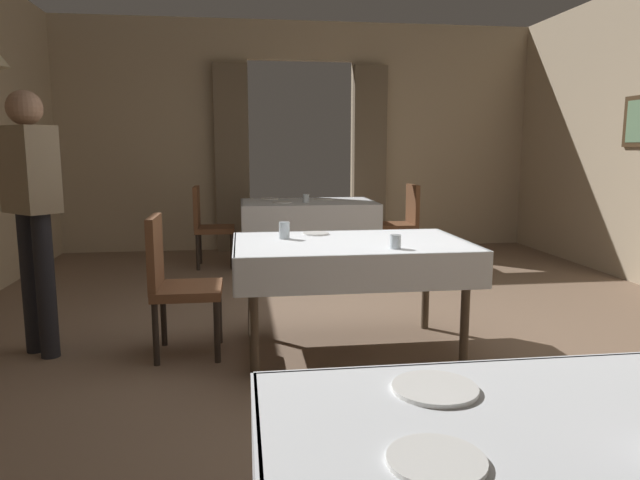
{
  "coord_description": "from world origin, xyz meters",
  "views": [
    {
      "loc": [
        -0.81,
        -3.69,
        1.36
      ],
      "look_at": [
        -0.27,
        0.27,
        0.72
      ],
      "focal_mm": 32.51,
      "sensor_mm": 36.0,
      "label": 1
    }
  ],
  "objects_px": {
    "chair_mid_left": "(175,279)",
    "chair_far_right": "(403,219)",
    "plate_far_b": "(282,202)",
    "plate_far_a": "(323,199)",
    "plate_far_c": "(269,199)",
    "chair_far_left": "(208,222)",
    "glass_far_d": "(306,198)",
    "glass_mid_a": "(284,230)",
    "plate_near_c": "(436,460)",
    "person_waiter_by_doorway": "(32,201)",
    "plate_near_b": "(435,388)",
    "plate_mid_c": "(316,233)",
    "glass_mid_b": "(395,242)",
    "dining_table_mid": "(351,253)",
    "dining_table_far": "(308,210)"
  },
  "relations": [
    {
      "from": "plate_near_c",
      "to": "plate_far_c",
      "type": "relative_size",
      "value": 0.98
    },
    {
      "from": "chair_far_right",
      "to": "plate_near_b",
      "type": "xyz_separation_m",
      "value": [
        -1.44,
        -5.36,
        0.24
      ]
    },
    {
      "from": "dining_table_mid",
      "to": "glass_mid_a",
      "type": "distance_m",
      "value": 0.48
    },
    {
      "from": "dining_table_mid",
      "to": "glass_far_d",
      "type": "bearing_deg",
      "value": 89.81
    },
    {
      "from": "chair_far_left",
      "to": "glass_far_d",
      "type": "xyz_separation_m",
      "value": [
        1.11,
        -0.22,
        0.28
      ]
    },
    {
      "from": "glass_mid_b",
      "to": "plate_near_c",
      "type": "bearing_deg",
      "value": -103.24
    },
    {
      "from": "chair_far_right",
      "to": "glass_mid_a",
      "type": "bearing_deg",
      "value": -120.13
    },
    {
      "from": "chair_far_left",
      "to": "plate_near_c",
      "type": "height_order",
      "value": "chair_far_left"
    },
    {
      "from": "plate_near_c",
      "to": "plate_far_b",
      "type": "distance_m",
      "value": 5.51
    },
    {
      "from": "glass_mid_b",
      "to": "plate_far_c",
      "type": "bearing_deg",
      "value": 99.48
    },
    {
      "from": "glass_mid_a",
      "to": "plate_far_a",
      "type": "distance_m",
      "value": 3.03
    },
    {
      "from": "plate_near_c",
      "to": "plate_mid_c",
      "type": "height_order",
      "value": "same"
    },
    {
      "from": "plate_mid_c",
      "to": "plate_far_b",
      "type": "bearing_deg",
      "value": 91.55
    },
    {
      "from": "plate_near_b",
      "to": "person_waiter_by_doorway",
      "type": "bearing_deg",
      "value": 125.14
    },
    {
      "from": "glass_mid_a",
      "to": "person_waiter_by_doorway",
      "type": "distance_m",
      "value": 1.63
    },
    {
      "from": "chair_far_right",
      "to": "plate_far_b",
      "type": "bearing_deg",
      "value": -172.77
    },
    {
      "from": "plate_near_b",
      "to": "plate_far_a",
      "type": "height_order",
      "value": "same"
    },
    {
      "from": "plate_near_c",
      "to": "glass_mid_a",
      "type": "height_order",
      "value": "glass_mid_a"
    },
    {
      "from": "person_waiter_by_doorway",
      "to": "plate_near_c",
      "type": "bearing_deg",
      "value": -59.66
    },
    {
      "from": "plate_near_b",
      "to": "plate_far_a",
      "type": "bearing_deg",
      "value": 84.86
    },
    {
      "from": "glass_mid_a",
      "to": "plate_far_c",
      "type": "xyz_separation_m",
      "value": [
        0.05,
        3.09,
        -0.05
      ]
    },
    {
      "from": "glass_mid_a",
      "to": "dining_table_mid",
      "type": "bearing_deg",
      "value": -20.75
    },
    {
      "from": "chair_mid_left",
      "to": "chair_far_right",
      "type": "bearing_deg",
      "value": 50.91
    },
    {
      "from": "plate_far_a",
      "to": "plate_far_c",
      "type": "distance_m",
      "value": 0.65
    },
    {
      "from": "plate_far_a",
      "to": "person_waiter_by_doorway",
      "type": "relative_size",
      "value": 0.13
    },
    {
      "from": "plate_near_b",
      "to": "plate_near_c",
      "type": "bearing_deg",
      "value": -108.41
    },
    {
      "from": "chair_far_left",
      "to": "chair_far_right",
      "type": "bearing_deg",
      "value": 0.06
    },
    {
      "from": "chair_mid_left",
      "to": "chair_far_right",
      "type": "relative_size",
      "value": 1.0
    },
    {
      "from": "plate_far_c",
      "to": "chair_far_left",
      "type": "bearing_deg",
      "value": -158.88
    },
    {
      "from": "glass_far_d",
      "to": "person_waiter_by_doorway",
      "type": "relative_size",
      "value": 0.06
    },
    {
      "from": "chair_far_left",
      "to": "glass_far_d",
      "type": "height_order",
      "value": "chair_far_left"
    },
    {
      "from": "person_waiter_by_doorway",
      "to": "plate_far_b",
      "type": "bearing_deg",
      "value": 55.43
    },
    {
      "from": "plate_mid_c",
      "to": "plate_far_b",
      "type": "height_order",
      "value": "same"
    },
    {
      "from": "plate_far_a",
      "to": "glass_mid_a",
      "type": "bearing_deg",
      "value": -103.14
    },
    {
      "from": "chair_far_left",
      "to": "plate_far_a",
      "type": "distance_m",
      "value": 1.39
    },
    {
      "from": "plate_near_c",
      "to": "plate_far_c",
      "type": "xyz_separation_m",
      "value": [
        -0.03,
        5.97,
        0.0
      ]
    },
    {
      "from": "plate_mid_c",
      "to": "person_waiter_by_doorway",
      "type": "bearing_deg",
      "value": -175.59
    },
    {
      "from": "plate_mid_c",
      "to": "plate_far_a",
      "type": "bearing_deg",
      "value": 80.79
    },
    {
      "from": "chair_mid_left",
      "to": "person_waiter_by_doorway",
      "type": "xyz_separation_m",
      "value": [
        -0.89,
        0.12,
        0.51
      ]
    },
    {
      "from": "plate_near_b",
      "to": "glass_mid_b",
      "type": "bearing_deg",
      "value": 77.62
    },
    {
      "from": "chair_mid_left",
      "to": "plate_far_c",
      "type": "xyz_separation_m",
      "value": [
        0.78,
        3.19,
        0.24
      ]
    },
    {
      "from": "dining_table_mid",
      "to": "plate_mid_c",
      "type": "relative_size",
      "value": 8.33
    },
    {
      "from": "dining_table_far",
      "to": "plate_far_a",
      "type": "height_order",
      "value": "plate_far_a"
    },
    {
      "from": "dining_table_far",
      "to": "plate_near_c",
      "type": "xyz_separation_m",
      "value": [
        -0.4,
        -5.64,
        0.1
      ]
    },
    {
      "from": "chair_far_left",
      "to": "plate_mid_c",
      "type": "distance_m",
      "value": 2.8
    },
    {
      "from": "dining_table_mid",
      "to": "plate_near_b",
      "type": "relative_size",
      "value": 7.04
    },
    {
      "from": "chair_far_left",
      "to": "person_waiter_by_doorway",
      "type": "relative_size",
      "value": 0.54
    },
    {
      "from": "glass_far_d",
      "to": "plate_mid_c",
      "type": "bearing_deg",
      "value": -94.72
    },
    {
      "from": "plate_near_c",
      "to": "plate_far_c",
      "type": "height_order",
      "value": "same"
    },
    {
      "from": "dining_table_mid",
      "to": "glass_mid_b",
      "type": "distance_m",
      "value": 0.41
    }
  ]
}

